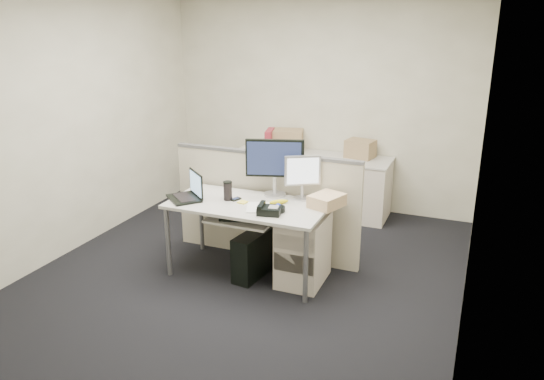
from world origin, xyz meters
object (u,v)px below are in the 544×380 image
at_px(monitor_main, 275,168).
at_px(laptop, 183,186).
at_px(desk_phone, 269,210).
at_px(desk, 248,210).

height_order(monitor_main, laptop, monitor_main).
bearing_deg(desk_phone, monitor_main, 96.32).
bearing_deg(laptop, monitor_main, 70.80).
xyz_separation_m(desk, monitor_main, (0.15, 0.32, 0.35)).
height_order(monitor_main, desk_phone, monitor_main).
height_order(desk, desk_phone, desk_phone).
bearing_deg(laptop, desk, 52.16).
bearing_deg(desk, monitor_main, 64.89).
bearing_deg(monitor_main, desk_phone, -90.67).
relative_size(laptop, desk_phone, 1.68).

